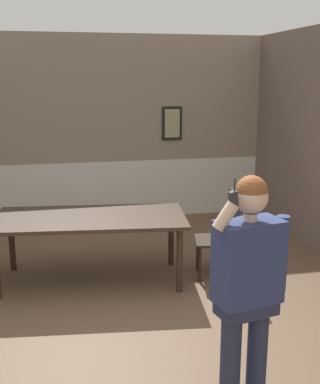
# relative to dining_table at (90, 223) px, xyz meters

# --- Properties ---
(ground_plane) EXTENTS (8.13, 8.13, 0.00)m
(ground_plane) POSITION_rel_dining_table_xyz_m (0.15, -1.29, -0.67)
(ground_plane) COLOR brown
(room_back_partition) EXTENTS (5.67, 0.17, 2.87)m
(room_back_partition) POSITION_rel_dining_table_xyz_m (0.16, 2.41, 0.71)
(room_back_partition) COLOR gray
(room_back_partition) RESTS_ON ground_plane
(dining_table) EXTENTS (2.19, 1.20, 0.75)m
(dining_table) POSITION_rel_dining_table_xyz_m (0.00, 0.00, 0.00)
(dining_table) COLOR #38281E
(dining_table) RESTS_ON ground_plane
(chair_by_doorway) EXTENTS (0.52, 0.52, 1.00)m
(chair_by_doorway) POSITION_rel_dining_table_xyz_m (1.42, -0.17, -0.21)
(chair_by_doorway) COLOR #2D2319
(chair_by_doorway) RESTS_ON ground_plane
(person_figure) EXTENTS (0.57, 0.32, 1.64)m
(person_figure) POSITION_rel_dining_table_xyz_m (0.88, -2.34, 0.27)
(person_figure) COLOR #282E49
(person_figure) RESTS_ON ground_plane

